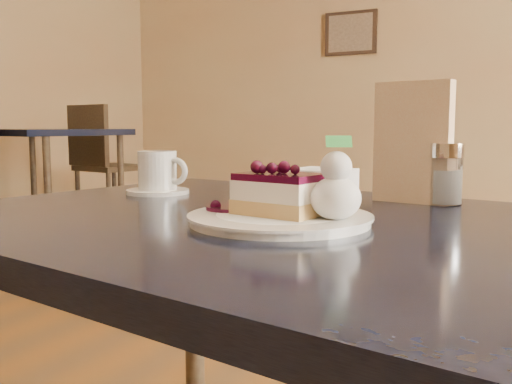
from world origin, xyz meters
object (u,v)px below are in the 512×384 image
at_px(dessert_plate, 280,219).
at_px(coffee_set, 158,175).
at_px(cheesecake_slice, 280,194).
at_px(bg_table_far_left, 42,230).
at_px(main_table, 298,270).

height_order(dessert_plate, coffee_set, coffee_set).
bearing_deg(dessert_plate, cheesecake_slice, -82.87).
xyz_separation_m(dessert_plate, bg_table_far_left, (-2.93, 2.23, -0.63)).
bearing_deg(main_table, cheesecake_slice, -90.00).
height_order(cheesecake_slice, coffee_set, coffee_set).
bearing_deg(bg_table_far_left, main_table, -28.34).
height_order(dessert_plate, cheesecake_slice, cheesecake_slice).
height_order(main_table, cheesecake_slice, cheesecake_slice).
bearing_deg(main_table, bg_table_far_left, 153.23).
height_order(main_table, coffee_set, coffee_set).
height_order(main_table, dessert_plate, dessert_plate).
bearing_deg(main_table, coffee_set, 166.12).
distance_m(coffee_set, bg_table_far_left, 3.34).
bearing_deg(bg_table_far_left, coffee_set, -29.88).
bearing_deg(cheesecake_slice, bg_table_far_left, 152.59).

